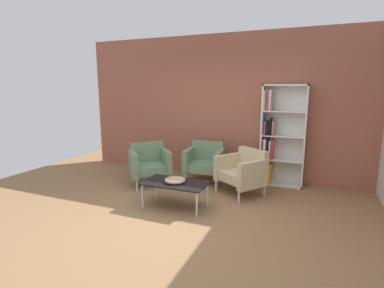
{
  "coord_description": "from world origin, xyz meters",
  "views": [
    {
      "loc": [
        1.66,
        -3.41,
        1.83
      ],
      "look_at": [
        -0.09,
        0.84,
        0.95
      ],
      "focal_mm": 27.36,
      "sensor_mm": 36.0,
      "label": 1
    }
  ],
  "objects_px": {
    "decorative_bowl": "(175,180)",
    "coffee_table_low": "(175,184)",
    "armchair_corner_red": "(205,161)",
    "bookshelf_tall": "(278,138)",
    "armchair_by_bookshelf": "(149,163)",
    "armchair_spare_guest": "(243,171)"
  },
  "relations": [
    {
      "from": "bookshelf_tall",
      "to": "decorative_bowl",
      "type": "distance_m",
      "value": 2.24
    },
    {
      "from": "bookshelf_tall",
      "to": "decorative_bowl",
      "type": "bearing_deg",
      "value": -126.85
    },
    {
      "from": "bookshelf_tall",
      "to": "armchair_corner_red",
      "type": "distance_m",
      "value": 1.46
    },
    {
      "from": "armchair_spare_guest",
      "to": "armchair_corner_red",
      "type": "bearing_deg",
      "value": -169.81
    },
    {
      "from": "bookshelf_tall",
      "to": "coffee_table_low",
      "type": "bearing_deg",
      "value": -126.85
    },
    {
      "from": "armchair_by_bookshelf",
      "to": "armchair_spare_guest",
      "type": "relative_size",
      "value": 1.01
    },
    {
      "from": "coffee_table_low",
      "to": "armchair_by_bookshelf",
      "type": "height_order",
      "value": "armchair_by_bookshelf"
    },
    {
      "from": "armchair_corner_red",
      "to": "armchair_by_bookshelf",
      "type": "bearing_deg",
      "value": -155.71
    },
    {
      "from": "armchair_corner_red",
      "to": "coffee_table_low",
      "type": "bearing_deg",
      "value": -95.16
    },
    {
      "from": "decorative_bowl",
      "to": "armchair_by_bookshelf",
      "type": "bearing_deg",
      "value": 138.89
    },
    {
      "from": "armchair_by_bookshelf",
      "to": "armchair_corner_red",
      "type": "distance_m",
      "value": 1.09
    },
    {
      "from": "coffee_table_low",
      "to": "armchair_corner_red",
      "type": "height_order",
      "value": "armchair_corner_red"
    },
    {
      "from": "bookshelf_tall",
      "to": "armchair_corner_red",
      "type": "height_order",
      "value": "bookshelf_tall"
    },
    {
      "from": "armchair_spare_guest",
      "to": "armchair_corner_red",
      "type": "xyz_separation_m",
      "value": [
        -0.84,
        0.39,
        0.0
      ]
    },
    {
      "from": "decorative_bowl",
      "to": "armchair_spare_guest",
      "type": "height_order",
      "value": "armchair_spare_guest"
    },
    {
      "from": "armchair_by_bookshelf",
      "to": "armchair_spare_guest",
      "type": "xyz_separation_m",
      "value": [
        1.79,
        0.15,
        0.0
      ]
    },
    {
      "from": "bookshelf_tall",
      "to": "armchair_by_bookshelf",
      "type": "bearing_deg",
      "value": -157.81
    },
    {
      "from": "decorative_bowl",
      "to": "coffee_table_low",
      "type": "bearing_deg",
      "value": 0.0
    },
    {
      "from": "bookshelf_tall",
      "to": "armchair_spare_guest",
      "type": "distance_m",
      "value": 1.03
    },
    {
      "from": "armchair_by_bookshelf",
      "to": "armchair_spare_guest",
      "type": "bearing_deg",
      "value": -36.41
    },
    {
      "from": "coffee_table_low",
      "to": "armchair_spare_guest",
      "type": "distance_m",
      "value": 1.29
    },
    {
      "from": "bookshelf_tall",
      "to": "armchair_spare_guest",
      "type": "xyz_separation_m",
      "value": [
        -0.47,
        -0.78,
        -0.5
      ]
    }
  ]
}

